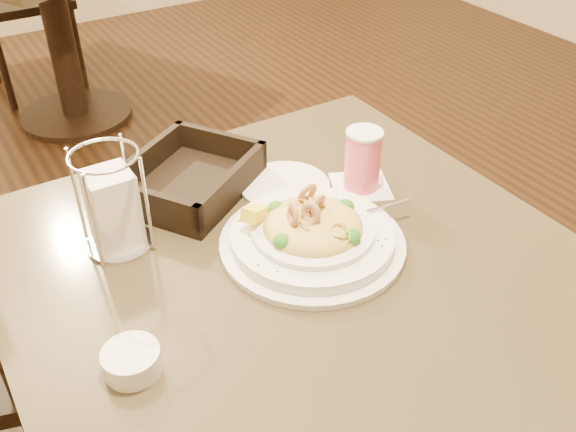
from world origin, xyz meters
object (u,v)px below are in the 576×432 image
pasta_bowl (312,233)px  butter_ramekin (132,361)px  main_table (294,362)px  napkin_caddy (113,207)px  background_table (54,10)px  side_plate (285,186)px  bread_basket (189,180)px  drink_glass (363,160)px

pasta_bowl → butter_ramekin: 0.36m
main_table → napkin_caddy: 0.43m
napkin_caddy → butter_ramekin: napkin_caddy is taller
background_table → pasta_bowl: size_ratio=3.48×
background_table → butter_ramekin: (-0.47, -2.29, 0.26)m
background_table → pasta_bowl: pasta_bowl is taller
butter_ramekin → napkin_caddy: bearing=73.6°
pasta_bowl → side_plate: bearing=72.9°
bread_basket → napkin_caddy: (-0.17, -0.09, 0.05)m
main_table → bread_basket: size_ratio=2.87×
background_table → drink_glass: bearing=-88.5°
background_table → butter_ramekin: butter_ramekin is taller
pasta_bowl → background_table: bearing=86.8°
drink_glass → bread_basket: (-0.28, 0.16, -0.04)m
drink_glass → main_table: bearing=-151.8°
main_table → background_table: size_ratio=0.75×
main_table → napkin_caddy: napkin_caddy is taller
background_table → bread_basket: (-0.23, -1.93, 0.26)m
side_plate → main_table: bearing=-117.5°
bread_basket → butter_ramekin: (-0.25, -0.35, -0.01)m
main_table → drink_glass: (0.22, 0.12, 0.30)m
drink_glass → side_plate: (-0.12, 0.07, -0.05)m
bread_basket → side_plate: 0.18m
side_plate → napkin_caddy: bearing=179.5°
background_table → bread_basket: bread_basket is taller
drink_glass → butter_ramekin: (-0.53, -0.19, -0.04)m
bread_basket → main_table: bearing=-78.6°
butter_ramekin → pasta_bowl: bearing=15.1°
side_plate → drink_glass: bearing=-29.4°
butter_ramekin → drink_glass: bearing=20.3°
pasta_bowl → napkin_caddy: napkin_caddy is taller
background_table → drink_glass: 2.11m
background_table → bread_basket: size_ratio=3.80×
background_table → drink_glass: size_ratio=8.59×
background_table → butter_ramekin: size_ratio=15.27×
napkin_caddy → background_table: bearing=79.0°
bread_basket → background_table: bearing=83.3°
side_plate → pasta_bowl: bearing=-107.1°
bread_basket → napkin_caddy: bearing=-153.0°
drink_glass → side_plate: drink_glass is taller
side_plate → butter_ramekin: bearing=-146.6°
drink_glass → bread_basket: 0.32m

